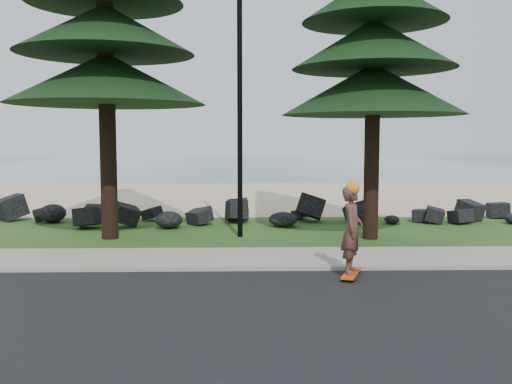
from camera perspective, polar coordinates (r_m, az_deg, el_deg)
ground at (r=12.54m, az=-1.65°, el=-6.96°), size 160.00×160.00×0.00m
road at (r=8.19m, az=-1.78°, el=-13.60°), size 160.00×7.00×0.02m
kerb at (r=11.65m, az=-1.67°, el=-7.66°), size 160.00×0.20×0.10m
sidewalk at (r=12.72m, az=-1.64°, el=-6.60°), size 160.00×2.00×0.08m
beach_sand at (r=26.88m, az=-1.52°, el=-0.37°), size 160.00×15.00×0.01m
ocean at (r=63.31m, az=-1.46°, el=2.90°), size 160.00×58.00×0.01m
seawall_boulders at (r=18.05m, az=-1.57°, el=-3.18°), size 60.00×2.40×1.10m
lamp_post at (r=15.52m, az=-1.64°, el=10.74°), size 0.25×0.14×8.14m
skateboarder at (r=11.04m, az=9.58°, el=-3.78°), size 0.58×1.02×1.85m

